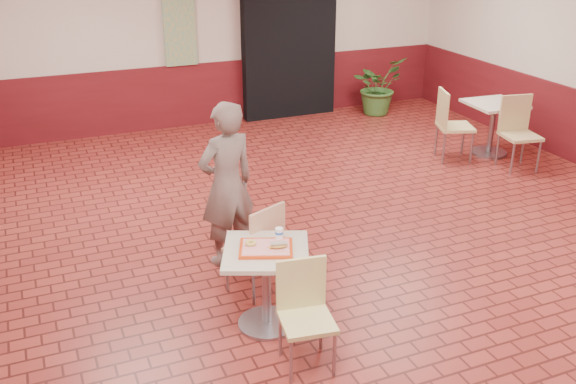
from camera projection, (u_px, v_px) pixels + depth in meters
name	position (u px, v px, depth m)	size (l,w,h in m)	color
room_shell	(373.00, 112.00, 5.91)	(8.01, 10.01, 3.01)	maroon
wainscot_band	(368.00, 210.00, 6.31)	(8.00, 10.00, 1.00)	#561015
corridor_doorway	(289.00, 51.00, 10.63)	(1.60, 0.22, 2.20)	black
promo_poster	(180.00, 27.00, 9.85)	(0.50, 0.03, 1.20)	gray
main_table	(266.00, 275.00, 5.21)	(0.68, 0.68, 0.71)	#BCAE97
chair_main_front	(305.00, 308.00, 4.79)	(0.44, 0.44, 0.84)	#D7CA81
chair_main_back	(259.00, 245.00, 5.66)	(0.54, 0.54, 0.88)	tan
customer	(227.00, 185.00, 6.09)	(0.60, 0.39, 1.63)	#715E57
serving_tray	(266.00, 248.00, 5.12)	(0.42, 0.33, 0.03)	#C1360E
ring_donut	(251.00, 243.00, 5.14)	(0.09, 0.09, 0.03)	gold
long_john_donut	(278.00, 245.00, 5.09)	(0.16, 0.10, 0.05)	#B58B35
paper_cup	(279.00, 233.00, 5.24)	(0.07, 0.07, 0.08)	white
second_table	(493.00, 119.00, 9.10)	(0.71, 0.71, 0.75)	beige
chair_second_left	(450.00, 121.00, 8.88)	(0.58, 0.58, 0.99)	#DECF85
chair_second_front	(518.00, 128.00, 8.60)	(0.52, 0.52, 0.97)	tan
potted_plant	(378.00, 86.00, 10.98)	(0.87, 0.75, 0.97)	#366729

